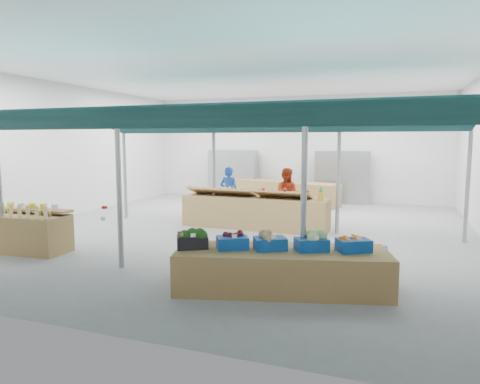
{
  "coord_description": "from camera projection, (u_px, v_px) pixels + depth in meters",
  "views": [
    {
      "loc": [
        3.83,
        -10.73,
        2.42
      ],
      "look_at": [
        0.55,
        -1.6,
        1.25
      ],
      "focal_mm": 32.0,
      "sensor_mm": 36.0,
      "label": 1
    }
  ],
  "objects": [
    {
      "name": "floor",
      "position": [
        241.0,
        230.0,
        11.6
      ],
      "size": [
        13.0,
        13.0,
        0.0
      ],
      "primitive_type": "plane",
      "color": "slate",
      "rests_on": "ground"
    },
    {
      "name": "hall",
      "position": [
        257.0,
        133.0,
        12.62
      ],
      "size": [
        13.0,
        13.0,
        13.0
      ],
      "color": "silver",
      "rests_on": "ground"
    },
    {
      "name": "pole_grid",
      "position": [
        246.0,
        168.0,
        9.49
      ],
      "size": [
        10.0,
        4.6,
        3.0
      ],
      "color": "gray",
      "rests_on": "floor"
    },
    {
      "name": "awnings",
      "position": [
        246.0,
        124.0,
        9.38
      ],
      "size": [
        9.5,
        7.08,
        0.3
      ],
      "color": "#0A2B2A",
      "rests_on": "pole_grid"
    },
    {
      "name": "back_shelving_left",
      "position": [
        233.0,
        175.0,
        17.92
      ],
      "size": [
        2.0,
        0.5,
        2.0
      ],
      "primitive_type": "cube",
      "color": "#B23F33",
      "rests_on": "floor"
    },
    {
      "name": "back_shelving_right",
      "position": [
        342.0,
        178.0,
        16.41
      ],
      "size": [
        2.0,
        0.5,
        2.0
      ],
      "primitive_type": "cube",
      "color": "#B23F33",
      "rests_on": "floor"
    },
    {
      "name": "bottle_shelf",
      "position": [
        28.0,
        231.0,
        9.36
      ],
      "size": [
        1.85,
        1.18,
        1.09
      ],
      "rotation": [
        0.0,
        0.0,
        0.04
      ],
      "color": "olive",
      "rests_on": "floor"
    },
    {
      "name": "veg_counter",
      "position": [
        282.0,
        270.0,
        6.94
      ],
      "size": [
        3.58,
        1.96,
        0.66
      ],
      "primitive_type": "cube",
      "rotation": [
        0.0,
        0.0,
        0.26
      ],
      "color": "olive",
      "rests_on": "floor"
    },
    {
      "name": "fruit_counter",
      "position": [
        255.0,
        212.0,
        11.86
      ],
      "size": [
        4.07,
        1.06,
        0.87
      ],
      "primitive_type": "cube",
      "rotation": [
        0.0,
        0.0,
        -0.02
      ],
      "color": "olive",
      "rests_on": "floor"
    },
    {
      "name": "far_counter",
      "position": [
        279.0,
        192.0,
        16.57
      ],
      "size": [
        4.86,
        2.45,
        0.87
      ],
      "primitive_type": "cube",
      "rotation": [
        0.0,
        0.0,
        -0.33
      ],
      "color": "olive",
      "rests_on": "floor"
    },
    {
      "name": "crate_stack",
      "position": [
        370.0,
        266.0,
        7.21
      ],
      "size": [
        0.55,
        0.39,
        0.64
      ],
      "primitive_type": "cube",
      "rotation": [
        0.0,
        0.0,
        0.04
      ],
      "color": "#0D4193",
      "rests_on": "floor"
    },
    {
      "name": "vendor_left",
      "position": [
        229.0,
        193.0,
        13.25
      ],
      "size": [
        0.6,
        0.4,
        1.62
      ],
      "primitive_type": "imported",
      "rotation": [
        0.0,
        0.0,
        3.12
      ],
      "color": "#1A49AD",
      "rests_on": "floor"
    },
    {
      "name": "vendor_right",
      "position": [
        286.0,
        195.0,
        12.64
      ],
      "size": [
        0.8,
        0.63,
        1.62
      ],
      "primitive_type": "imported",
      "rotation": [
        0.0,
        0.0,
        3.12
      ],
      "color": "#AA3315",
      "rests_on": "floor"
    },
    {
      "name": "crate_broccoli",
      "position": [
        192.0,
        238.0,
        7.01
      ],
      "size": [
        0.61,
        0.55,
        0.35
      ],
      "rotation": [
        0.0,
        0.0,
        0.51
      ],
      "color": "black",
      "rests_on": "veg_counter"
    },
    {
      "name": "crate_beets",
      "position": [
        232.0,
        241.0,
        6.96
      ],
      "size": [
        0.61,
        0.55,
        0.29
      ],
      "rotation": [
        0.0,
        0.0,
        0.51
      ],
      "color": "#0D4193",
      "rests_on": "veg_counter"
    },
    {
      "name": "crate_celeriac",
      "position": [
        270.0,
        241.0,
        6.9
      ],
      "size": [
        0.61,
        0.55,
        0.31
      ],
      "rotation": [
        0.0,
        0.0,
        0.51
      ],
      "color": "#0D4193",
      "rests_on": "veg_counter"
    },
    {
      "name": "crate_cabbage",
      "position": [
        312.0,
        241.0,
        6.84
      ],
      "size": [
        0.61,
        0.55,
        0.35
      ],
      "rotation": [
        0.0,
        0.0,
        0.51
      ],
      "color": "#0D4193",
      "rests_on": "veg_counter"
    },
    {
      "name": "crate_carrots",
      "position": [
        354.0,
        245.0,
        6.79
      ],
      "size": [
        0.61,
        0.55,
        0.29
      ],
      "rotation": [
        0.0,
        0.0,
        0.51
      ],
      "color": "#0D4193",
      "rests_on": "veg_counter"
    },
    {
      "name": "sparrow",
      "position": [
        182.0,
        234.0,
        6.9
      ],
      "size": [
        0.12,
        0.09,
        0.11
      ],
      "rotation": [
        0.0,
        0.0,
        0.51
      ],
      "color": "brown",
      "rests_on": "crate_broccoli"
    },
    {
      "name": "pole_ribbon",
      "position": [
        104.0,
        208.0,
        8.47
      ],
      "size": [
        0.12,
        0.12,
        0.28
      ],
      "color": "red",
      "rests_on": "pole_grid"
    },
    {
      "name": "apple_heap_yellow",
      "position": [
        222.0,
        190.0,
        12.04
      ],
      "size": [
        1.93,
        0.79,
        0.27
      ],
      "rotation": [
        0.0,
        0.0,
        -0.05
      ],
      "color": "#997247",
      "rests_on": "fruit_counter"
    },
    {
      "name": "apple_heap_red",
      "position": [
        283.0,
        193.0,
        11.41
      ],
      "size": [
        1.53,
        0.77,
        0.27
      ],
      "rotation": [
        0.0,
        0.0,
        -0.05
      ],
      "color": "#997247",
      "rests_on": "fruit_counter"
    },
    {
      "name": "pineapple",
      "position": [
        321.0,
        194.0,
        11.04
      ],
      "size": [
        0.14,
        0.14,
        0.39
      ],
      "rotation": [
        0.0,
        0.0,
        -0.05
      ],
      "color": "#8C6019",
      "rests_on": "fruit_counter"
    }
  ]
}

